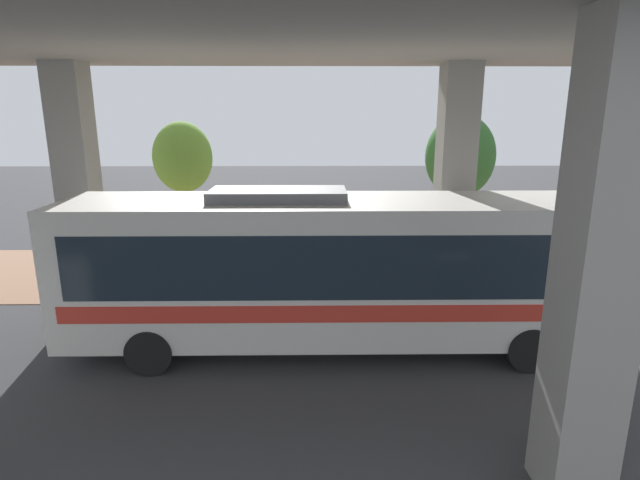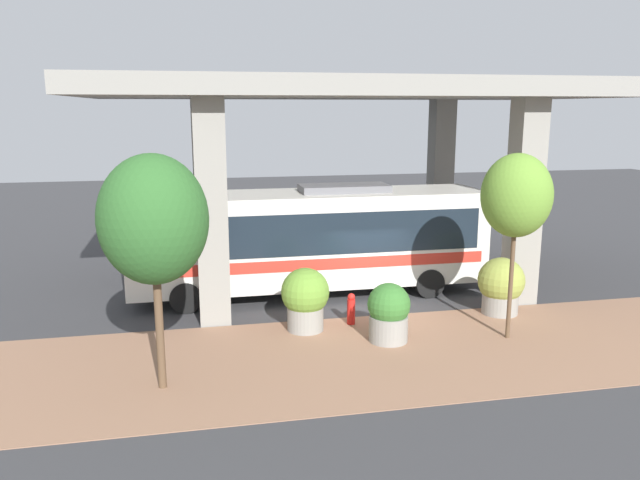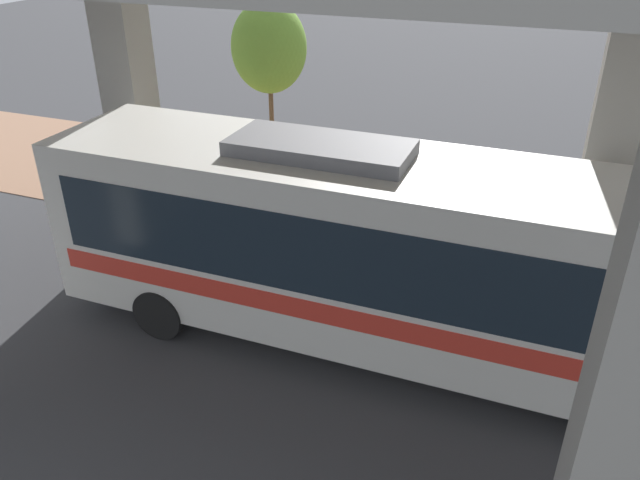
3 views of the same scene
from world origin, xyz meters
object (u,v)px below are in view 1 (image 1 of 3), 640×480
fire_hydrant (307,281)px  planter_middle (354,263)px  bus (331,264)px  planter_back (146,268)px  street_tree_near (183,158)px  street_tree_far (460,157)px  planter_front (288,256)px

fire_hydrant → planter_middle: 1.52m
bus → planter_back: (-3.33, -5.43, -1.13)m
planter_back → street_tree_near: street_tree_near is taller
planter_back → street_tree_far: size_ratio=0.33×
planter_middle → planter_back: planter_middle is taller
planter_back → planter_middle: bearing=92.1°
bus → planter_back: bearing=-121.5°
street_tree_near → street_tree_far: size_ratio=0.96×
bus → planter_front: bus is taller
bus → fire_hydrant: 3.74m
fire_hydrant → street_tree_near: street_tree_near is taller
fire_hydrant → planter_middle: bearing=98.4°
fire_hydrant → planter_back: (0.02, -4.82, 0.43)m
bus → fire_hydrant: size_ratio=12.42×
fire_hydrant → planter_front: size_ratio=0.58×
street_tree_far → street_tree_near: bearing=-82.2°
fire_hydrant → planter_middle: planter_middle is taller
fire_hydrant → street_tree_near: bearing=-116.3°
planter_back → street_tree_far: 11.11m
bus → planter_middle: 3.81m
street_tree_near → fire_hydrant: bearing=63.7°
planter_middle → planter_front: bearing=-122.3°
planter_front → street_tree_far: bearing=106.2°
street_tree_near → planter_back: bearing=-21.8°
bus → planter_back: bus is taller
planter_front → street_tree_far: street_tree_far is taller
planter_middle → street_tree_far: 5.79m
fire_hydrant → street_tree_far: 7.16m
bus → street_tree_far: size_ratio=2.23×
planter_back → planter_front: bearing=110.4°
bus → street_tree_near: street_tree_near is taller
bus → street_tree_near: (-5.33, -4.63, 1.98)m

